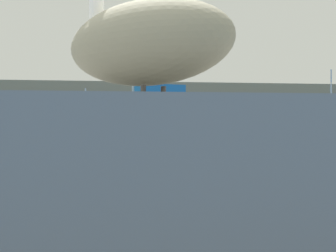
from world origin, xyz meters
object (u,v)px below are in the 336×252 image
object	(u,v)px
pelican	(144,42)
fishing_boat_white	(60,120)
fishing_boat_green	(164,118)
fishing_boat_orange	(311,121)

from	to	relation	value
pelican	fishing_boat_white	size ratio (longest dim) A/B	0.18
fishing_boat_green	fishing_boat_white	world-z (taller)	fishing_boat_green
fishing_boat_orange	fishing_boat_white	xyz separation A→B (m)	(-20.62, 3.39, 0.05)
fishing_boat_orange	fishing_boat_green	size ratio (longest dim) A/B	1.03
fishing_boat_green	fishing_boat_white	size ratio (longest dim) A/B	0.89
pelican	fishing_boat_green	world-z (taller)	fishing_boat_green
fishing_boat_white	pelican	bearing A→B (deg)	-80.43
fishing_boat_green	fishing_boat_white	xyz separation A→B (m)	(-5.84, 17.95, -0.09)
pelican	fishing_boat_white	xyz separation A→B (m)	(-1.95, 41.38, -0.34)
fishing_boat_orange	fishing_boat_green	distance (m)	20.75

